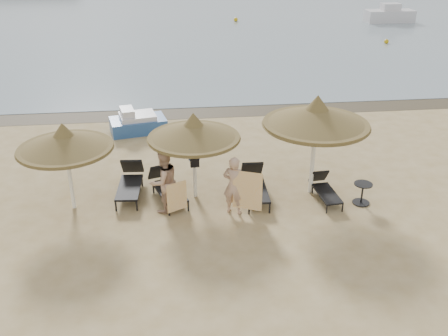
{
  "coord_description": "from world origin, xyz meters",
  "views": [
    {
      "loc": [
        -0.84,
        -11.69,
        7.62
      ],
      "look_at": [
        0.62,
        1.2,
        1.23
      ],
      "focal_mm": 40.0,
      "sensor_mm": 36.0,
      "label": 1
    }
  ],
  "objects_px": {
    "lounger_near_right": "(255,184)",
    "lounger_far_right": "(324,188)",
    "lounger_far_left": "(130,181)",
    "pedal_boat": "(137,123)",
    "side_table": "(362,194)",
    "lounger_near_left": "(166,186)",
    "palapa_right": "(316,116)",
    "palapa_left": "(64,141)",
    "person_left": "(164,177)",
    "palapa_center": "(194,131)",
    "person_right": "(234,181)"
  },
  "relations": [
    {
      "from": "lounger_near_right",
      "to": "lounger_far_right",
      "type": "height_order",
      "value": "lounger_near_right"
    },
    {
      "from": "lounger_far_left",
      "to": "pedal_boat",
      "type": "height_order",
      "value": "pedal_boat"
    },
    {
      "from": "lounger_near_right",
      "to": "pedal_boat",
      "type": "distance_m",
      "value": 6.92
    },
    {
      "from": "lounger_far_right",
      "to": "side_table",
      "type": "xyz_separation_m",
      "value": [
        1.03,
        -0.44,
        -0.01
      ]
    },
    {
      "from": "lounger_far_left",
      "to": "lounger_near_left",
      "type": "height_order",
      "value": "lounger_far_left"
    },
    {
      "from": "palapa_right",
      "to": "palapa_left",
      "type": "bearing_deg",
      "value": -178.76
    },
    {
      "from": "lounger_far_right",
      "to": "person_left",
      "type": "relative_size",
      "value": 0.75
    },
    {
      "from": "palapa_left",
      "to": "person_left",
      "type": "distance_m",
      "value": 2.92
    },
    {
      "from": "lounger_far_left",
      "to": "person_left",
      "type": "bearing_deg",
      "value": -44.06
    },
    {
      "from": "palapa_right",
      "to": "lounger_far_left",
      "type": "bearing_deg",
      "value": 174.31
    },
    {
      "from": "lounger_near_left",
      "to": "lounger_far_right",
      "type": "height_order",
      "value": "lounger_near_left"
    },
    {
      "from": "lounger_far_right",
      "to": "palapa_right",
      "type": "bearing_deg",
      "value": 121.91
    },
    {
      "from": "lounger_near_left",
      "to": "pedal_boat",
      "type": "height_order",
      "value": "pedal_boat"
    },
    {
      "from": "palapa_right",
      "to": "lounger_near_right",
      "type": "height_order",
      "value": "palapa_right"
    },
    {
      "from": "palapa_right",
      "to": "lounger_far_right",
      "type": "bearing_deg",
      "value": -54.14
    },
    {
      "from": "palapa_center",
      "to": "lounger_far_right",
      "type": "distance_m",
      "value": 4.37
    },
    {
      "from": "palapa_left",
      "to": "lounger_far_left",
      "type": "height_order",
      "value": "palapa_left"
    },
    {
      "from": "person_left",
      "to": "pedal_boat",
      "type": "relative_size",
      "value": 0.92
    },
    {
      "from": "palapa_right",
      "to": "pedal_boat",
      "type": "bearing_deg",
      "value": 134.34
    },
    {
      "from": "palapa_left",
      "to": "palapa_center",
      "type": "distance_m",
      "value": 3.64
    },
    {
      "from": "lounger_near_left",
      "to": "lounger_far_right",
      "type": "relative_size",
      "value": 1.25
    },
    {
      "from": "palapa_right",
      "to": "palapa_center",
      "type": "bearing_deg",
      "value": 178.09
    },
    {
      "from": "lounger_far_left",
      "to": "lounger_near_left",
      "type": "xyz_separation_m",
      "value": [
        1.12,
        -0.4,
        -0.01
      ]
    },
    {
      "from": "palapa_left",
      "to": "pedal_boat",
      "type": "distance_m",
      "value": 6.36
    },
    {
      "from": "palapa_right",
      "to": "person_right",
      "type": "distance_m",
      "value": 3.11
    },
    {
      "from": "lounger_near_right",
      "to": "person_right",
      "type": "distance_m",
      "value": 1.36
    },
    {
      "from": "pedal_boat",
      "to": "side_table",
      "type": "bearing_deg",
      "value": -55.46
    },
    {
      "from": "lounger_far_left",
      "to": "person_right",
      "type": "relative_size",
      "value": 1.01
    },
    {
      "from": "person_right",
      "to": "pedal_boat",
      "type": "xyz_separation_m",
      "value": [
        -3.05,
        6.7,
        -0.66
      ]
    },
    {
      "from": "palapa_left",
      "to": "person_right",
      "type": "height_order",
      "value": "palapa_left"
    },
    {
      "from": "lounger_near_left",
      "to": "person_left",
      "type": "bearing_deg",
      "value": -112.37
    },
    {
      "from": "person_left",
      "to": "side_table",
      "type": "bearing_deg",
      "value": 144.98
    },
    {
      "from": "palapa_right",
      "to": "side_table",
      "type": "distance_m",
      "value": 2.73
    },
    {
      "from": "lounger_near_left",
      "to": "side_table",
      "type": "xyz_separation_m",
      "value": [
        5.82,
        -1.04,
        -0.08
      ]
    },
    {
      "from": "lounger_far_left",
      "to": "lounger_near_right",
      "type": "distance_m",
      "value": 3.86
    },
    {
      "from": "lounger_near_left",
      "to": "pedal_boat",
      "type": "xyz_separation_m",
      "value": [
        -1.12,
        5.57,
        -0.02
      ]
    },
    {
      "from": "palapa_right",
      "to": "lounger_near_right",
      "type": "distance_m",
      "value": 2.77
    },
    {
      "from": "lounger_far_left",
      "to": "person_left",
      "type": "xyz_separation_m",
      "value": [
        1.06,
        -1.17,
        0.7
      ]
    },
    {
      "from": "side_table",
      "to": "palapa_right",
      "type": "bearing_deg",
      "value": 146.77
    },
    {
      "from": "lounger_far_right",
      "to": "side_table",
      "type": "height_order",
      "value": "lounger_far_right"
    },
    {
      "from": "pedal_boat",
      "to": "palapa_left",
      "type": "bearing_deg",
      "value": -117.34
    },
    {
      "from": "lounger_far_right",
      "to": "pedal_boat",
      "type": "relative_size",
      "value": 0.69
    },
    {
      "from": "palapa_right",
      "to": "lounger_near_left",
      "type": "bearing_deg",
      "value": 177.94
    },
    {
      "from": "palapa_center",
      "to": "lounger_near_left",
      "type": "distance_m",
      "value": 1.99
    },
    {
      "from": "person_left",
      "to": "person_right",
      "type": "xyz_separation_m",
      "value": [
        1.98,
        -0.35,
        -0.07
      ]
    },
    {
      "from": "palapa_center",
      "to": "person_right",
      "type": "bearing_deg",
      "value": -45.95
    },
    {
      "from": "lounger_far_left",
      "to": "lounger_far_right",
      "type": "distance_m",
      "value": 6.0
    },
    {
      "from": "lounger_near_right",
      "to": "side_table",
      "type": "distance_m",
      "value": 3.24
    },
    {
      "from": "person_right",
      "to": "lounger_far_right",
      "type": "bearing_deg",
      "value": -144.3
    },
    {
      "from": "lounger_far_left",
      "to": "lounger_near_right",
      "type": "relative_size",
      "value": 1.02
    }
  ]
}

